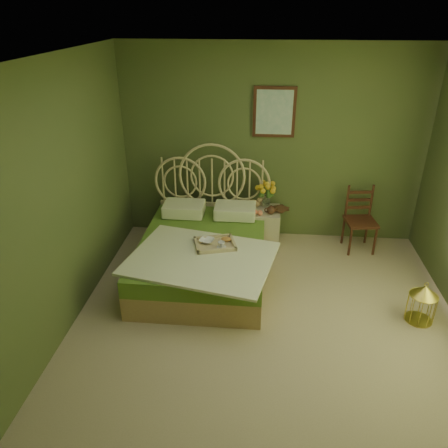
# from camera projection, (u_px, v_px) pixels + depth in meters

# --- Properties ---
(floor) EXTENTS (4.50, 4.50, 0.00)m
(floor) POSITION_uv_depth(u_px,v_px,m) (266.00, 337.00, 4.35)
(floor) COLOR tan
(floor) RESTS_ON ground
(ceiling) EXTENTS (4.50, 4.50, 0.00)m
(ceiling) POSITION_uv_depth(u_px,v_px,m) (281.00, 61.00, 3.19)
(ceiling) COLOR silver
(ceiling) RESTS_ON wall_back
(wall_back) EXTENTS (4.00, 0.00, 4.00)m
(wall_back) POSITION_uv_depth(u_px,v_px,m) (272.00, 146.00, 5.77)
(wall_back) COLOR #545E31
(wall_back) RESTS_ON floor
(wall_left) EXTENTS (0.00, 4.50, 4.50)m
(wall_left) POSITION_uv_depth(u_px,v_px,m) (50.00, 211.00, 3.94)
(wall_left) COLOR #545E31
(wall_left) RESTS_ON floor
(wall_art) EXTENTS (0.54, 0.04, 0.64)m
(wall_art) POSITION_uv_depth(u_px,v_px,m) (274.00, 112.00, 5.54)
(wall_art) COLOR #3B1B10
(wall_art) RESTS_ON wall_back
(bed) EXTENTS (1.73, 2.18, 1.35)m
(bed) POSITION_uv_depth(u_px,v_px,m) (204.00, 251.00, 5.29)
(bed) COLOR tan
(bed) RESTS_ON floor
(nightstand) EXTENTS (0.47, 0.48, 0.95)m
(nightstand) POSITION_uv_depth(u_px,v_px,m) (262.00, 221.00, 5.91)
(nightstand) COLOR beige
(nightstand) RESTS_ON floor
(chair) EXTENTS (0.43, 0.43, 0.86)m
(chair) POSITION_uv_depth(u_px,v_px,m) (361.00, 215.00, 5.79)
(chair) COLOR #3B1B10
(chair) RESTS_ON floor
(birdcage) EXTENTS (0.28, 0.28, 0.43)m
(birdcage) POSITION_uv_depth(u_px,v_px,m) (422.00, 304.00, 4.50)
(birdcage) COLOR gold
(birdcage) RESTS_ON floor
(book_lower) EXTENTS (0.23, 0.25, 0.02)m
(book_lower) POSITION_uv_depth(u_px,v_px,m) (276.00, 209.00, 5.82)
(book_lower) COLOR #381E0F
(book_lower) RESTS_ON nightstand
(book_upper) EXTENTS (0.23, 0.26, 0.02)m
(book_upper) POSITION_uv_depth(u_px,v_px,m) (276.00, 208.00, 5.81)
(book_upper) COLOR #472819
(book_upper) RESTS_ON nightstand
(cereal_bowl) EXTENTS (0.20, 0.20, 0.04)m
(cereal_bowl) POSITION_uv_depth(u_px,v_px,m) (207.00, 241.00, 5.02)
(cereal_bowl) COLOR white
(cereal_bowl) RESTS_ON bed
(coffee_cup) EXTENTS (0.10, 0.10, 0.07)m
(coffee_cup) POSITION_uv_depth(u_px,v_px,m) (221.00, 245.00, 4.89)
(coffee_cup) COLOR white
(coffee_cup) RESTS_ON bed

